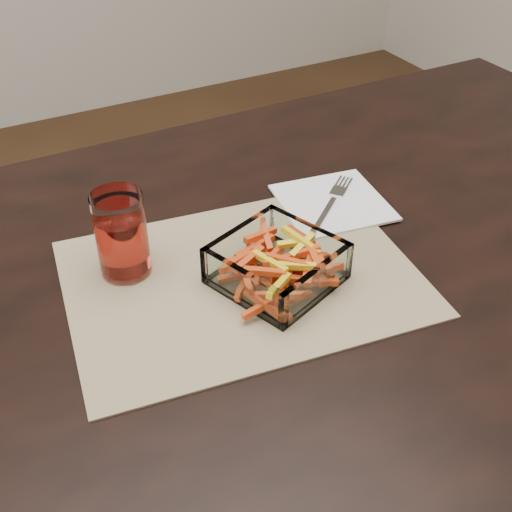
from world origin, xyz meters
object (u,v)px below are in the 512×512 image
Objects in this scene: dining_table at (271,313)px; glass_bowl at (277,266)px; tumbler at (122,237)px; fork at (332,201)px.

glass_bowl is at bearing -109.44° from dining_table.
tumbler is at bearing 156.02° from dining_table.
tumbler reaches higher than fork.
tumbler is 0.33m from fork.
tumbler reaches higher than glass_bowl.
glass_bowl is 1.52× the size of tumbler.
fork is (0.16, 0.12, -0.02)m from glass_bowl.
fork is (0.33, 0.01, -0.05)m from tumbler.
fork is (0.15, 0.09, 0.10)m from dining_table.
dining_table is at bearing -99.98° from fork.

